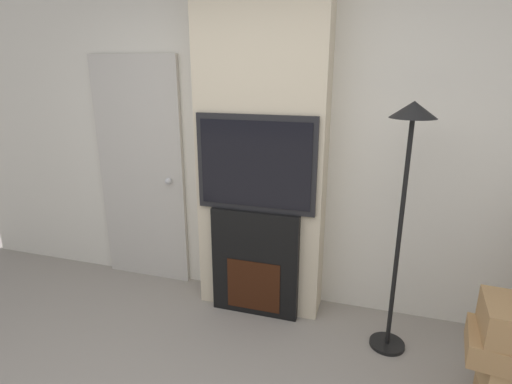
# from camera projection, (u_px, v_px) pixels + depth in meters

# --- Properties ---
(wall_back) EXTENTS (6.00, 0.06, 2.70)m
(wall_back) POSITION_uv_depth(u_px,v_px,m) (268.00, 140.00, 3.17)
(wall_back) COLOR silver
(wall_back) RESTS_ON ground_plane
(chimney_breast) EXTENTS (0.97, 0.30, 2.70)m
(chimney_breast) POSITION_uv_depth(u_px,v_px,m) (262.00, 143.00, 3.00)
(chimney_breast) COLOR beige
(chimney_breast) RESTS_ON ground_plane
(fireplace) EXTENTS (0.69, 0.15, 0.87)m
(fireplace) POSITION_uv_depth(u_px,v_px,m) (256.00, 262.00, 3.14)
(fireplace) COLOR black
(fireplace) RESTS_ON ground_plane
(television) EXTENTS (0.90, 0.07, 0.72)m
(television) POSITION_uv_depth(u_px,v_px,m) (256.00, 164.00, 2.90)
(television) COLOR black
(television) RESTS_ON fireplace
(floor_lamp) EXTENTS (0.28, 0.28, 1.71)m
(floor_lamp) POSITION_uv_depth(u_px,v_px,m) (407.00, 165.00, 2.46)
(floor_lamp) COLOR black
(floor_lamp) RESTS_ON ground_plane
(entry_door) EXTENTS (0.83, 0.09, 2.00)m
(entry_door) POSITION_uv_depth(u_px,v_px,m) (141.00, 173.00, 3.54)
(entry_door) COLOR #BCB7AD
(entry_door) RESTS_ON ground_plane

